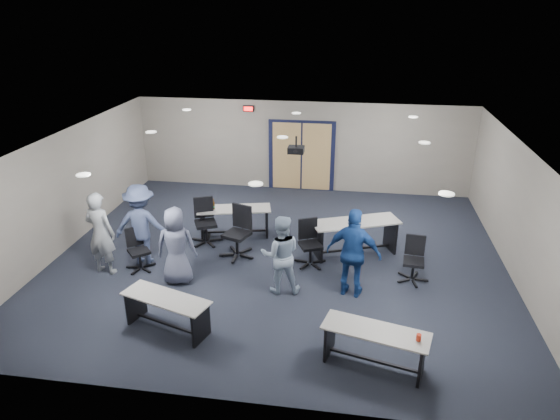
# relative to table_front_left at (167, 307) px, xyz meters

# --- Properties ---
(floor) EXTENTS (10.00, 10.00, 0.00)m
(floor) POSITION_rel_table_front_left_xyz_m (1.54, 2.97, -0.45)
(floor) COLOR black
(floor) RESTS_ON ground
(back_wall) EXTENTS (10.00, 0.04, 2.70)m
(back_wall) POSITION_rel_table_front_left_xyz_m (1.54, 7.47, 0.90)
(back_wall) COLOR gray
(back_wall) RESTS_ON floor
(front_wall) EXTENTS (10.00, 0.04, 2.70)m
(front_wall) POSITION_rel_table_front_left_xyz_m (1.54, -1.53, 0.90)
(front_wall) COLOR gray
(front_wall) RESTS_ON floor
(left_wall) EXTENTS (0.04, 9.00, 2.70)m
(left_wall) POSITION_rel_table_front_left_xyz_m (-3.46, 2.97, 0.90)
(left_wall) COLOR gray
(left_wall) RESTS_ON floor
(right_wall) EXTENTS (0.04, 9.00, 2.70)m
(right_wall) POSITION_rel_table_front_left_xyz_m (6.54, 2.97, 0.90)
(right_wall) COLOR gray
(right_wall) RESTS_ON floor
(ceiling) EXTENTS (10.00, 9.00, 0.04)m
(ceiling) POSITION_rel_table_front_left_xyz_m (1.54, 2.97, 2.25)
(ceiling) COLOR silver
(ceiling) RESTS_ON back_wall
(double_door) EXTENTS (2.00, 0.07, 2.20)m
(double_door) POSITION_rel_table_front_left_xyz_m (1.54, 7.44, 0.60)
(double_door) COLOR black
(double_door) RESTS_ON back_wall
(exit_sign) EXTENTS (0.32, 0.07, 0.18)m
(exit_sign) POSITION_rel_table_front_left_xyz_m (-0.06, 7.42, 2.00)
(exit_sign) COLOR black
(exit_sign) RESTS_ON back_wall
(ceiling_projector) EXTENTS (0.35, 0.32, 0.37)m
(ceiling_projector) POSITION_rel_table_front_left_xyz_m (1.84, 3.47, 1.96)
(ceiling_projector) COLOR black
(ceiling_projector) RESTS_ON ceiling
(ceiling_can_lights) EXTENTS (6.24, 5.74, 0.02)m
(ceiling_can_lights) POSITION_rel_table_front_left_xyz_m (1.54, 3.22, 2.22)
(ceiling_can_lights) COLOR silver
(ceiling_can_lights) RESTS_ON ceiling
(table_front_left) EXTENTS (1.71, 1.02, 0.66)m
(table_front_left) POSITION_rel_table_front_left_xyz_m (0.00, 0.00, 0.00)
(table_front_left) COLOR #A9A6A0
(table_front_left) RESTS_ON floor
(table_front_right) EXTENTS (1.75, 0.95, 0.79)m
(table_front_right) POSITION_rel_table_front_left_xyz_m (3.60, -0.42, 0.02)
(table_front_right) COLOR #A9A6A0
(table_front_right) RESTS_ON floor
(table_back_left) EXTENTS (1.87, 0.98, 0.99)m
(table_back_left) POSITION_rel_table_front_left_xyz_m (0.27, 3.93, 0.05)
(table_back_left) COLOR #A9A6A0
(table_back_left) RESTS_ON floor
(table_back_right) EXTENTS (2.09, 1.36, 0.81)m
(table_back_right) POSITION_rel_table_front_left_xyz_m (3.23, 3.41, 0.10)
(table_back_right) COLOR #A9A6A0
(table_back_right) RESTS_ON floor
(chair_back_a) EXTENTS (0.92, 0.92, 1.10)m
(chair_back_a) POSITION_rel_table_front_left_xyz_m (-0.30, 3.41, 0.10)
(chair_back_a) COLOR black
(chair_back_a) RESTS_ON floor
(chair_back_b) EXTENTS (0.95, 0.95, 1.18)m
(chair_back_b) POSITION_rel_table_front_left_xyz_m (0.59, 2.87, 0.14)
(chair_back_b) COLOR black
(chair_back_b) RESTS_ON floor
(chair_back_c) EXTENTS (0.85, 0.85, 1.03)m
(chair_back_c) POSITION_rel_table_front_left_xyz_m (2.27, 2.73, 0.06)
(chair_back_c) COLOR black
(chair_back_c) RESTS_ON floor
(chair_loose_left) EXTENTS (0.83, 0.83, 0.93)m
(chair_loose_left) POSITION_rel_table_front_left_xyz_m (-1.36, 1.97, 0.02)
(chair_loose_left) COLOR black
(chair_loose_left) RESTS_ON floor
(chair_loose_right) EXTENTS (0.66, 0.66, 0.96)m
(chair_loose_right) POSITION_rel_table_front_left_xyz_m (4.44, 2.36, 0.03)
(chair_loose_right) COLOR black
(chair_loose_right) RESTS_ON floor
(person_gray) EXTENTS (0.73, 0.55, 1.83)m
(person_gray) POSITION_rel_table_front_left_xyz_m (-2.06, 1.75, 0.47)
(person_gray) COLOR #989FA6
(person_gray) RESTS_ON floor
(person_plaid) EXTENTS (0.88, 0.64, 1.65)m
(person_plaid) POSITION_rel_table_front_left_xyz_m (-0.36, 1.60, 0.37)
(person_plaid) COLOR slate
(person_plaid) RESTS_ON floor
(person_lightblue) EXTENTS (0.89, 0.75, 1.63)m
(person_lightblue) POSITION_rel_table_front_left_xyz_m (1.79, 1.57, 0.37)
(person_lightblue) COLOR #97ADC8
(person_lightblue) RESTS_ON floor
(person_navy) EXTENTS (1.14, 0.67, 1.83)m
(person_navy) POSITION_rel_table_front_left_xyz_m (3.20, 1.64, 0.47)
(person_navy) COLOR navy
(person_navy) RESTS_ON floor
(person_back) EXTENTS (1.25, 0.81, 1.83)m
(person_back) POSITION_rel_table_front_left_xyz_m (-1.39, 2.30, 0.47)
(person_back) COLOR #424F77
(person_back) RESTS_ON floor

